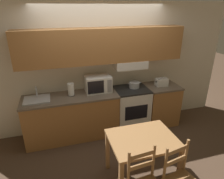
# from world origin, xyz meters

# --- Properties ---
(ground_plane) EXTENTS (16.00, 16.00, 0.00)m
(ground_plane) POSITION_xyz_m (0.00, 0.00, 0.00)
(ground_plane) COLOR #4C3828
(wall_back) EXTENTS (5.57, 0.38, 2.55)m
(wall_back) POSITION_xyz_m (0.01, -0.07, 1.51)
(wall_back) COLOR silver
(wall_back) RESTS_ON ground_plane
(lower_counter_main) EXTENTS (1.79, 0.62, 0.89)m
(lower_counter_main) POSITION_xyz_m (-0.70, -0.30, 0.44)
(lower_counter_main) COLOR #A36B38
(lower_counter_main) RESTS_ON ground_plane
(lower_counter_right_stub) EXTENTS (0.70, 0.62, 0.89)m
(lower_counter_right_stub) POSITION_xyz_m (1.24, -0.30, 0.44)
(lower_counter_right_stub) COLOR #A36B38
(lower_counter_right_stub) RESTS_ON ground_plane
(stove_range) EXTENTS (0.68, 0.59, 0.89)m
(stove_range) POSITION_xyz_m (0.55, -0.29, 0.44)
(stove_range) COLOR white
(stove_range) RESTS_ON ground_plane
(cooking_pot) EXTENTS (0.30, 0.22, 0.12)m
(cooking_pot) POSITION_xyz_m (0.62, -0.24, 0.95)
(cooking_pot) COLOR #B7BABF
(cooking_pot) RESTS_ON stove_range
(microwave) EXTENTS (0.50, 0.37, 0.32)m
(microwave) POSITION_xyz_m (-0.14, -0.20, 1.05)
(microwave) COLOR white
(microwave) RESTS_ON lower_counter_main
(toaster) EXTENTS (0.26, 0.16, 0.16)m
(toaster) POSITION_xyz_m (1.22, -0.31, 0.97)
(toaster) COLOR white
(toaster) RESTS_ON lower_counter_right_stub
(sink_basin) EXTENTS (0.46, 0.38, 0.21)m
(sink_basin) POSITION_xyz_m (-1.29, -0.30, 0.90)
(sink_basin) COLOR #B7BABF
(sink_basin) RESTS_ON lower_counter_main
(paper_towel_roll) EXTENTS (0.13, 0.13, 0.24)m
(paper_towel_roll) POSITION_xyz_m (-0.67, -0.26, 1.01)
(paper_towel_roll) COLOR black
(paper_towel_roll) RESTS_ON lower_counter_main
(dining_table) EXTENTS (0.95, 0.74, 0.73)m
(dining_table) POSITION_xyz_m (0.17, -1.68, 0.62)
(dining_table) COLOR #9E7042
(dining_table) RESTS_ON ground_plane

